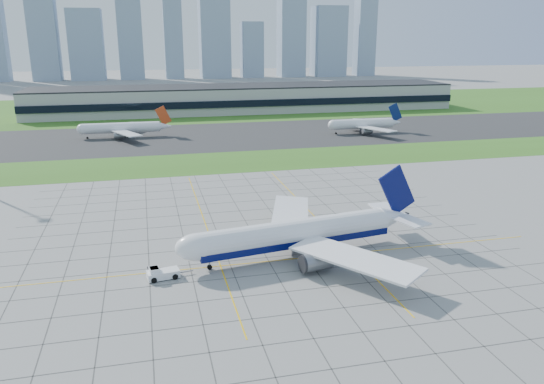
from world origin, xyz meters
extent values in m
plane|color=gray|center=(0.00, 0.00, 0.00)|extent=(1400.00, 1400.00, 0.00)
cube|color=#34601B|center=(0.00, 90.00, 0.02)|extent=(700.00, 35.00, 0.04)
cube|color=#383838|center=(0.00, 145.00, 0.03)|extent=(700.00, 75.00, 0.04)
cube|color=#34601B|center=(0.00, 255.00, 0.02)|extent=(700.00, 145.00, 0.04)
cube|color=#474744|center=(-48.00, 10.00, 0.01)|extent=(0.18, 130.00, 0.02)
cube|color=#474744|center=(-40.00, 10.00, 0.01)|extent=(0.18, 130.00, 0.02)
cube|color=#474744|center=(-32.00, 10.00, 0.01)|extent=(0.18, 130.00, 0.02)
cube|color=#474744|center=(-24.00, 10.00, 0.01)|extent=(0.18, 130.00, 0.02)
cube|color=#474744|center=(-16.00, 10.00, 0.01)|extent=(0.18, 130.00, 0.02)
cube|color=#474744|center=(-8.00, 10.00, 0.01)|extent=(0.18, 130.00, 0.02)
cube|color=#474744|center=(0.00, 10.00, 0.01)|extent=(0.18, 130.00, 0.02)
cube|color=#474744|center=(8.00, 10.00, 0.01)|extent=(0.18, 130.00, 0.02)
cube|color=#474744|center=(16.00, 10.00, 0.01)|extent=(0.18, 130.00, 0.02)
cube|color=#474744|center=(24.00, 10.00, 0.01)|extent=(0.18, 130.00, 0.02)
cube|color=#474744|center=(32.00, 10.00, 0.01)|extent=(0.18, 130.00, 0.02)
cube|color=#474744|center=(40.00, 10.00, 0.01)|extent=(0.18, 130.00, 0.02)
cube|color=#474744|center=(48.00, 10.00, 0.01)|extent=(0.18, 130.00, 0.02)
cube|color=#474744|center=(0.00, -40.00, 0.01)|extent=(110.00, 0.18, 0.02)
cube|color=#474744|center=(0.00, -32.00, 0.01)|extent=(110.00, 0.18, 0.02)
cube|color=#474744|center=(0.00, -24.00, 0.01)|extent=(110.00, 0.18, 0.02)
cube|color=#474744|center=(0.00, -16.00, 0.01)|extent=(110.00, 0.18, 0.02)
cube|color=#474744|center=(0.00, -8.00, 0.01)|extent=(110.00, 0.18, 0.02)
cube|color=#474744|center=(0.00, 0.00, 0.01)|extent=(110.00, 0.18, 0.02)
cube|color=#474744|center=(0.00, 8.00, 0.01)|extent=(110.00, 0.18, 0.02)
cube|color=#474744|center=(0.00, 16.00, 0.01)|extent=(110.00, 0.18, 0.02)
cube|color=#474744|center=(0.00, 24.00, 0.01)|extent=(110.00, 0.18, 0.02)
cube|color=#474744|center=(0.00, 32.00, 0.01)|extent=(110.00, 0.18, 0.02)
cube|color=#474744|center=(0.00, 40.00, 0.01)|extent=(110.00, 0.18, 0.02)
cube|color=#474744|center=(0.00, 48.00, 0.01)|extent=(110.00, 0.18, 0.02)
cube|color=#474744|center=(0.00, 56.00, 0.01)|extent=(110.00, 0.18, 0.02)
cube|color=#474744|center=(0.00, 64.00, 0.01)|extent=(110.00, 0.18, 0.02)
cube|color=yellow|center=(0.00, -2.00, 0.02)|extent=(120.00, 0.25, 0.03)
cube|color=yellow|center=(-10.00, 20.00, 0.02)|extent=(0.25, 100.00, 0.03)
cube|color=yellow|center=(18.00, 20.00, 0.02)|extent=(0.25, 100.00, 0.03)
cube|color=#B7B7B2|center=(40.00, 230.00, 7.50)|extent=(260.00, 42.00, 15.00)
cube|color=black|center=(40.00, 208.50, 7.00)|extent=(260.00, 1.00, 4.00)
cube|color=black|center=(40.00, 230.00, 15.40)|extent=(260.00, 42.00, 0.80)
cube|color=#8A9EB5|center=(-120.00, 520.00, 80.00)|extent=(28.00, 25.20, 160.00)
cube|color=#8A9EB5|center=(-78.00, 520.00, 37.00)|extent=(35.00, 31.50, 74.00)
cube|color=#8A9EB5|center=(-32.00, 520.00, 59.00)|extent=(26.00, 23.40, 118.00)
cube|color=#8A9EB5|center=(14.00, 520.00, 44.00)|extent=(20.00, 18.00, 88.00)
cube|color=#8A9EB5|center=(60.00, 520.00, 75.00)|extent=(33.00, 29.70, 150.00)
cube|color=#8A9EB5|center=(103.00, 520.00, 31.00)|extent=(24.00, 21.60, 62.00)
cube|color=#8A9EB5|center=(150.00, 520.00, 64.00)|extent=(29.00, 26.10, 128.00)
cube|color=#8A9EB5|center=(196.00, 520.00, 40.00)|extent=(36.00, 32.40, 80.00)
cube|color=#8A9EB5|center=(242.00, 520.00, 52.50)|extent=(22.00, 19.80, 105.00)
cylinder|color=white|center=(6.22, -0.23, 5.13)|extent=(42.47, 11.95, 5.49)
cube|color=#070D4A|center=(6.22, -0.23, 3.39)|extent=(42.41, 11.59, 1.47)
ellipsoid|color=white|center=(-14.59, -3.49, 5.13)|extent=(9.54, 6.79, 5.49)
cube|color=black|center=(-16.58, -3.80, 5.59)|extent=(2.44, 3.21, 0.55)
cone|color=white|center=(30.20, 3.53, 5.40)|extent=(8.05, 6.29, 5.22)
cube|color=#070D4A|center=(30.65, 3.60, 11.54)|extent=(9.94, 2.00, 11.69)
cube|color=white|center=(9.38, 15.10, 4.21)|extent=(15.43, 26.94, 0.89)
cube|color=white|center=(13.92, -13.85, 4.21)|extent=(21.44, 25.75, 0.89)
cylinder|color=slate|center=(4.74, 9.27, 2.38)|extent=(6.42, 4.36, 3.48)
cylinder|color=slate|center=(7.71, -9.73, 2.38)|extent=(6.42, 4.36, 3.48)
cylinder|color=gray|center=(-12.32, -3.13, 1.19)|extent=(0.38, 0.38, 2.38)
cylinder|color=black|center=(-12.32, -3.13, 0.50)|extent=(1.07, 0.61, 1.01)
cylinder|color=black|center=(10.29, 3.38, 0.60)|extent=(1.35, 1.27, 1.19)
cylinder|color=black|center=(11.20, -2.41, 0.60)|extent=(1.35, 1.27, 1.19)
cube|color=white|center=(-21.44, -5.07, 0.90)|extent=(6.37, 3.70, 1.40)
cube|color=white|center=(-23.02, -5.32, 1.90)|extent=(2.12, 2.46, 1.10)
cube|color=black|center=(-23.02, -5.32, 2.10)|extent=(1.89, 2.23, 0.70)
cube|color=gray|center=(-17.18, -4.40, 0.60)|extent=(3.00, 0.64, 0.18)
cylinder|color=black|center=(-23.62, -4.09, 0.55)|extent=(1.17, 0.67, 1.10)
cylinder|color=black|center=(-23.21, -6.66, 0.55)|extent=(1.17, 0.67, 1.10)
cylinder|color=black|center=(-19.66, -3.47, 0.55)|extent=(1.17, 0.67, 1.10)
cylinder|color=black|center=(-19.26, -6.04, 0.55)|extent=(1.17, 0.67, 1.10)
imported|color=black|center=(-24.12, -3.01, 0.92)|extent=(0.62, 0.77, 1.84)
imported|color=black|center=(25.84, -13.72, 0.80)|extent=(0.98, 0.93, 1.60)
cylinder|color=white|center=(-33.43, 151.46, 4.50)|extent=(34.43, 4.80, 4.80)
cube|color=#C33B16|center=(-14.31, 151.46, 9.50)|extent=(7.46, 0.40, 9.15)
cube|color=white|center=(-31.04, 162.46, 3.70)|extent=(13.89, 20.66, 0.40)
cube|color=white|center=(-31.04, 140.46, 3.70)|extent=(13.89, 20.66, 0.40)
cylinder|color=black|center=(-30.56, 153.66, 0.50)|extent=(1.00, 1.00, 1.00)
cylinder|color=black|center=(-30.56, 149.26, 0.50)|extent=(1.00, 1.00, 1.00)
cylinder|color=white|center=(78.96, 136.33, 4.50)|extent=(30.14, 4.80, 4.80)
cube|color=#081951|center=(95.70, 136.33, 9.50)|extent=(7.46, 0.40, 9.15)
cube|color=white|center=(81.05, 147.33, 3.70)|extent=(13.89, 20.66, 0.40)
cube|color=white|center=(81.05, 125.33, 3.70)|extent=(13.89, 20.66, 0.40)
cylinder|color=black|center=(81.47, 138.53, 0.50)|extent=(1.00, 1.00, 1.00)
cylinder|color=black|center=(81.47, 134.13, 0.50)|extent=(1.00, 1.00, 1.00)
camera|label=1|loc=(-22.97, -99.90, 44.15)|focal=35.00mm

